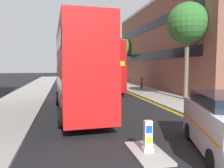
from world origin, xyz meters
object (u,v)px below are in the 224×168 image
Objects in this scene: keep_left_bollard at (148,137)px; double_decker_bus_oncoming at (105,66)px; double_decker_bus_away at (78,67)px; pedestrian_far at (142,82)px.

keep_left_bollard is 19.22m from double_decker_bus_oncoming.
double_decker_bus_oncoming is at bearing 71.16° from double_decker_bus_away.
pedestrian_far is at bearing 7.27° from double_decker_bus_oncoming.
keep_left_bollard is 0.10× the size of double_decker_bus_oncoming.
keep_left_bollard is at bearing -75.48° from double_decker_bus_away.
double_decker_bus_oncoming is at bearing 83.96° from keep_left_bollard.
double_decker_bus_away is at bearing -125.93° from pedestrian_far.
double_decker_bus_away is (-1.93, 7.44, 2.42)m from keep_left_bollard.
double_decker_bus_oncoming reaches higher than pedestrian_far.
keep_left_bollard is 0.10× the size of double_decker_bus_away.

